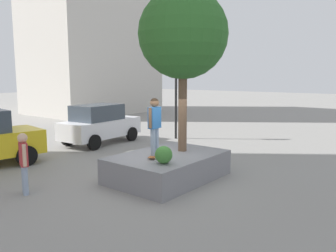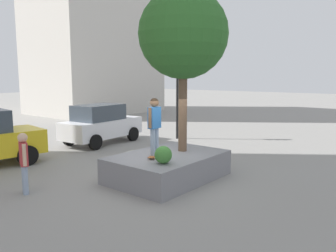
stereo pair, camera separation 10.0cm
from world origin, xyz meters
TOP-DOWN VIEW (x-y plane):
  - ground_plane at (0.00, 0.00)m, footprint 120.00×120.00m
  - planter_ledge at (0.30, -0.24)m, footprint 3.60×2.49m
  - plaza_tree at (0.99, -0.29)m, footprint 2.84×2.84m
  - boxwood_shrub at (-0.67, -0.85)m, footprint 0.50×0.50m
  - skateboard at (-0.25, -0.16)m, footprint 0.81×0.53m
  - skateboarder at (-0.25, -0.16)m, footprint 0.58×0.27m
  - sedan_parked at (2.74, 5.92)m, footprint 4.20×2.21m
  - traffic_light_corner at (6.06, 3.85)m, footprint 0.37×0.37m
  - bystander_watching at (-3.28, 1.94)m, footprint 0.35×0.54m
  - brick_midrise at (12.00, 17.72)m, footprint 10.31×7.52m

SIDE VIEW (x-z plane):
  - ground_plane at x=0.00m, z-range 0.00..0.00m
  - planter_ledge at x=0.30m, z-range 0.00..0.79m
  - skateboard at x=-0.25m, z-range 0.81..0.88m
  - sedan_parked at x=2.74m, z-range 0.01..1.90m
  - bystander_watching at x=-3.28m, z-range 0.13..1.84m
  - boxwood_shrub at x=-0.67m, z-range 0.79..1.29m
  - skateboarder at x=-0.25m, z-range 1.00..2.72m
  - traffic_light_corner at x=6.06m, z-range 0.77..4.86m
  - plaza_tree at x=0.99m, z-range 1.93..7.10m
  - brick_midrise at x=12.00m, z-range 0.00..14.28m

